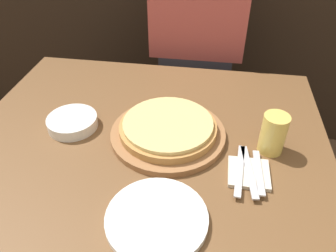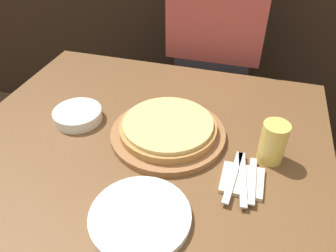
{
  "view_description": "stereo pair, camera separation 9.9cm",
  "coord_description": "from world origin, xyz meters",
  "px_view_note": "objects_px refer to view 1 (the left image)",
  "views": [
    {
      "loc": [
        0.19,
        -0.75,
        1.38
      ],
      "look_at": [
        0.07,
        0.01,
        0.77
      ],
      "focal_mm": 35.0,
      "sensor_mm": 36.0,
      "label": 1
    },
    {
      "loc": [
        0.28,
        -0.73,
        1.38
      ],
      "look_at": [
        0.07,
        0.01,
        0.77
      ],
      "focal_mm": 35.0,
      "sensor_mm": 36.0,
      "label": 2
    }
  ],
  "objects_px": {
    "side_bowl": "(73,122)",
    "pizza_on_board": "(168,130)",
    "beer_glass": "(274,132)",
    "dinner_plate": "(157,219)",
    "spoon": "(259,172)",
    "fork": "(240,170)",
    "dinner_knife": "(249,171)",
    "diner_person": "(196,65)"
  },
  "relations": [
    {
      "from": "diner_person",
      "to": "dinner_knife",
      "type": "bearing_deg",
      "value": -75.28
    },
    {
      "from": "pizza_on_board",
      "to": "dinner_knife",
      "type": "height_order",
      "value": "pizza_on_board"
    },
    {
      "from": "side_bowl",
      "to": "spoon",
      "type": "distance_m",
      "value": 0.59
    },
    {
      "from": "dinner_knife",
      "to": "spoon",
      "type": "distance_m",
      "value": 0.03
    },
    {
      "from": "dinner_plate",
      "to": "dinner_knife",
      "type": "bearing_deg",
      "value": 40.22
    },
    {
      "from": "side_bowl",
      "to": "pizza_on_board",
      "type": "bearing_deg",
      "value": -0.1
    },
    {
      "from": "dinner_plate",
      "to": "side_bowl",
      "type": "relative_size",
      "value": 1.54
    },
    {
      "from": "dinner_plate",
      "to": "fork",
      "type": "bearing_deg",
      "value": 43.69
    },
    {
      "from": "dinner_plate",
      "to": "spoon",
      "type": "bearing_deg",
      "value": 37.19
    },
    {
      "from": "pizza_on_board",
      "to": "side_bowl",
      "type": "xyz_separation_m",
      "value": [
        -0.31,
        0.0,
        -0.01
      ]
    },
    {
      "from": "fork",
      "to": "dinner_knife",
      "type": "bearing_deg",
      "value": 0.0
    },
    {
      "from": "spoon",
      "to": "side_bowl",
      "type": "bearing_deg",
      "value": 167.46
    },
    {
      "from": "pizza_on_board",
      "to": "spoon",
      "type": "relative_size",
      "value": 2.12
    },
    {
      "from": "dinner_plate",
      "to": "dinner_knife",
      "type": "distance_m",
      "value": 0.29
    },
    {
      "from": "dinner_plate",
      "to": "spoon",
      "type": "height_order",
      "value": "dinner_plate"
    },
    {
      "from": "dinner_plate",
      "to": "spoon",
      "type": "xyz_separation_m",
      "value": [
        0.24,
        0.18,
        0.01
      ]
    },
    {
      "from": "side_bowl",
      "to": "spoon",
      "type": "relative_size",
      "value": 0.95
    },
    {
      "from": "pizza_on_board",
      "to": "spoon",
      "type": "xyz_separation_m",
      "value": [
        0.27,
        -0.13,
        -0.01
      ]
    },
    {
      "from": "dinner_knife",
      "to": "spoon",
      "type": "relative_size",
      "value": 1.18
    },
    {
      "from": "dinner_plate",
      "to": "fork",
      "type": "relative_size",
      "value": 1.24
    },
    {
      "from": "side_bowl",
      "to": "spoon",
      "type": "bearing_deg",
      "value": -12.54
    },
    {
      "from": "pizza_on_board",
      "to": "spoon",
      "type": "height_order",
      "value": "pizza_on_board"
    },
    {
      "from": "side_bowl",
      "to": "fork",
      "type": "relative_size",
      "value": 0.81
    },
    {
      "from": "dinner_knife",
      "to": "diner_person",
      "type": "distance_m",
      "value": 0.83
    },
    {
      "from": "beer_glass",
      "to": "side_bowl",
      "type": "bearing_deg",
      "value": 178.65
    },
    {
      "from": "beer_glass",
      "to": "diner_person",
      "type": "bearing_deg",
      "value": 111.87
    },
    {
      "from": "side_bowl",
      "to": "dinner_knife",
      "type": "distance_m",
      "value": 0.56
    },
    {
      "from": "beer_glass",
      "to": "spoon",
      "type": "bearing_deg",
      "value": -109.21
    },
    {
      "from": "diner_person",
      "to": "dinner_plate",
      "type": "bearing_deg",
      "value": -90.59
    },
    {
      "from": "beer_glass",
      "to": "side_bowl",
      "type": "relative_size",
      "value": 0.77
    },
    {
      "from": "pizza_on_board",
      "to": "beer_glass",
      "type": "height_order",
      "value": "beer_glass"
    },
    {
      "from": "diner_person",
      "to": "pizza_on_board",
      "type": "bearing_deg",
      "value": -92.78
    },
    {
      "from": "beer_glass",
      "to": "fork",
      "type": "height_order",
      "value": "beer_glass"
    },
    {
      "from": "dinner_knife",
      "to": "fork",
      "type": "bearing_deg",
      "value": 180.0
    },
    {
      "from": "dinner_knife",
      "to": "beer_glass",
      "type": "bearing_deg",
      "value": 60.34
    },
    {
      "from": "spoon",
      "to": "pizza_on_board",
      "type": "bearing_deg",
      "value": 154.44
    },
    {
      "from": "fork",
      "to": "pizza_on_board",
      "type": "bearing_deg",
      "value": 149.48
    },
    {
      "from": "beer_glass",
      "to": "side_bowl",
      "type": "height_order",
      "value": "beer_glass"
    },
    {
      "from": "pizza_on_board",
      "to": "side_bowl",
      "type": "height_order",
      "value": "pizza_on_board"
    },
    {
      "from": "dinner_plate",
      "to": "fork",
      "type": "height_order",
      "value": "dinner_plate"
    },
    {
      "from": "pizza_on_board",
      "to": "fork",
      "type": "bearing_deg",
      "value": -30.52
    },
    {
      "from": "fork",
      "to": "diner_person",
      "type": "height_order",
      "value": "diner_person"
    }
  ]
}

